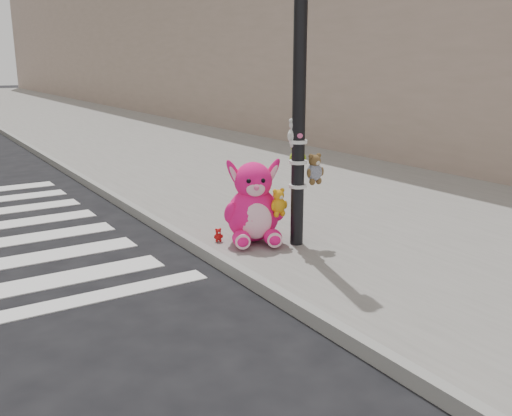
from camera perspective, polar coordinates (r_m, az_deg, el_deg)
ground at (r=4.70m, az=-9.24°, el=-16.27°), size 120.00×120.00×0.00m
sidewalk_near at (r=15.39m, az=-6.89°, el=5.71°), size 7.00×80.00×0.14m
curb_edge at (r=14.28m, az=-19.50°, el=4.31°), size 0.12×80.00×0.15m
bld_near at (r=26.74m, az=-5.77°, el=20.01°), size 5.00×60.00×10.00m
signal_pole at (r=6.95m, az=4.34°, el=9.84°), size 0.67×0.49×4.00m
pink_bunny at (r=7.21m, az=-0.24°, el=0.02°), size 0.91×0.98×1.09m
red_teddy at (r=7.31m, az=-3.79°, el=-2.71°), size 0.14×0.11×0.18m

